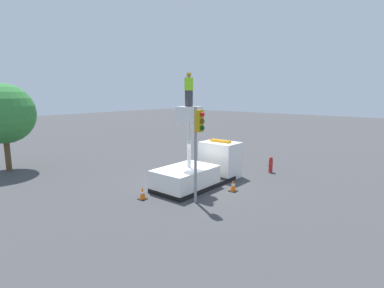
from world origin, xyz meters
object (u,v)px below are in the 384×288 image
at_px(traffic_light_pole, 198,136).
at_px(traffic_cone_curbside, 233,186).
at_px(bucket_truck, 201,168).
at_px(traffic_cone_rear, 143,193).
at_px(tree_left_bg, 3,114).
at_px(worker, 189,90).
at_px(fire_hydrant, 271,165).

height_order(traffic_light_pole, traffic_cone_curbside, traffic_light_pole).
bearing_deg(traffic_light_pole, bucket_truck, 34.94).
height_order(traffic_cone_rear, tree_left_bg, tree_left_bg).
distance_m(bucket_truck, worker, 4.61).
xyz_separation_m(traffic_cone_curbside, tree_left_bg, (-6.03, 14.00, 3.56)).
distance_m(worker, traffic_light_pole, 3.13).
bearing_deg(bucket_truck, traffic_light_pole, -145.06).
distance_m(bucket_truck, traffic_light_pole, 3.91).
relative_size(traffic_light_pole, traffic_cone_curbside, 7.19).
xyz_separation_m(bucket_truck, traffic_cone_curbside, (-0.01, -2.18, -0.60)).
distance_m(traffic_light_pole, fire_hydrant, 7.93).
bearing_deg(worker, traffic_light_pole, -129.18).
xyz_separation_m(worker, tree_left_bg, (-4.94, 11.82, -1.52)).
height_order(bucket_truck, traffic_cone_rear, bucket_truck).
xyz_separation_m(bucket_truck, fire_hydrant, (4.88, -2.02, -0.38)).
height_order(worker, tree_left_bg, worker).
relative_size(worker, traffic_cone_curbside, 2.73).
bearing_deg(traffic_cone_curbside, fire_hydrant, 1.79).
xyz_separation_m(worker, fire_hydrant, (5.98, -2.02, -4.86)).
height_order(fire_hydrant, traffic_cone_curbside, fire_hydrant).
bearing_deg(tree_left_bg, traffic_cone_curbside, -66.69).
bearing_deg(fire_hydrant, tree_left_bg, 128.27).
bearing_deg(bucket_truck, fire_hydrant, -22.50).
bearing_deg(traffic_cone_rear, bucket_truck, -9.03).
relative_size(worker, fire_hydrant, 1.64).
height_order(worker, traffic_cone_rear, worker).
relative_size(fire_hydrant, traffic_cone_rear, 1.65).
distance_m(traffic_cone_curbside, tree_left_bg, 15.65).
relative_size(traffic_light_pole, traffic_cone_rear, 7.11).
relative_size(worker, tree_left_bg, 0.30).
relative_size(fire_hydrant, tree_left_bg, 0.18).
bearing_deg(traffic_light_pole, worker, 50.82).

